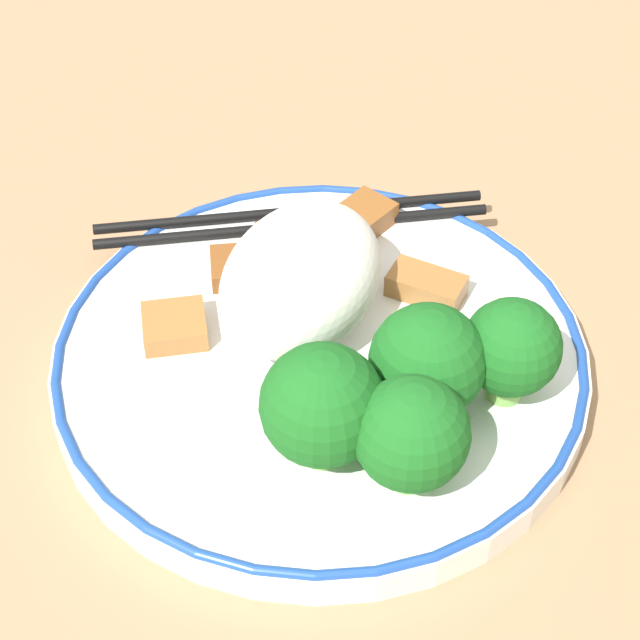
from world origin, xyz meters
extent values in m
plane|color=#9E7A56|center=(0.00, 0.00, 0.00)|extent=(3.00, 3.00, 0.00)
cylinder|color=white|center=(0.00, 0.00, 0.01)|extent=(0.26, 0.26, 0.02)
torus|color=#1E479E|center=(0.00, 0.00, 0.02)|extent=(0.26, 0.26, 0.00)
ellipsoid|color=white|center=(-0.02, -0.02, 0.05)|extent=(0.10, 0.07, 0.06)
cylinder|color=#7FB756|center=(0.06, 0.03, 0.02)|extent=(0.02, 0.02, 0.01)
sphere|color=#19601E|center=(0.06, 0.03, 0.05)|extent=(0.05, 0.05, 0.05)
cylinder|color=#7FB756|center=(0.06, 0.07, 0.02)|extent=(0.02, 0.02, 0.01)
sphere|color=#19601E|center=(0.06, 0.07, 0.05)|extent=(0.05, 0.05, 0.05)
cylinder|color=#7FB756|center=(0.02, 0.06, 0.02)|extent=(0.02, 0.02, 0.01)
sphere|color=#19601E|center=(0.02, 0.06, 0.05)|extent=(0.05, 0.05, 0.05)
cylinder|color=#7FB756|center=(-0.01, 0.09, 0.02)|extent=(0.02, 0.02, 0.01)
sphere|color=#19601E|center=(-0.01, 0.09, 0.05)|extent=(0.05, 0.05, 0.05)
cube|color=brown|center=(-0.07, -0.05, 0.02)|extent=(0.04, 0.04, 0.01)
cube|color=brown|center=(-0.03, -0.06, 0.02)|extent=(0.04, 0.05, 0.01)
cube|color=#9E6633|center=(-0.06, 0.03, 0.02)|extent=(0.02, 0.04, 0.01)
cube|color=#9E6633|center=(0.02, -0.07, 0.02)|extent=(0.04, 0.04, 0.01)
cube|color=brown|center=(-0.10, -0.02, 0.02)|extent=(0.04, 0.03, 0.01)
cylinder|color=black|center=(-0.09, -0.06, 0.02)|extent=(0.12, 0.19, 0.01)
cylinder|color=black|center=(-0.08, -0.05, 0.02)|extent=(0.12, 0.19, 0.01)
camera|label=1|loc=(0.34, 0.14, 0.40)|focal=60.00mm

